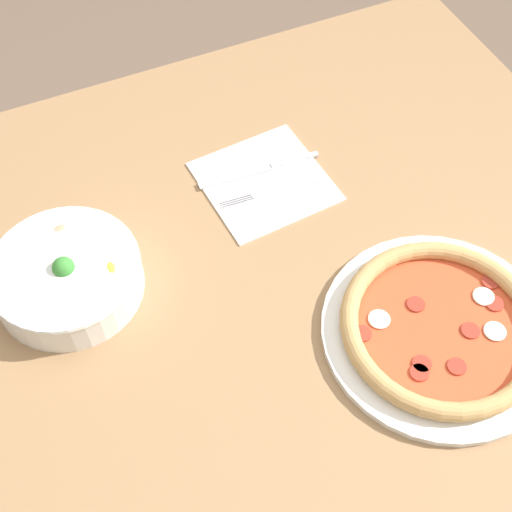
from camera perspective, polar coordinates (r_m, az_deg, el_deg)
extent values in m
plane|color=brown|center=(1.73, 3.48, -15.62)|extent=(8.00, 8.00, 0.00)
cube|color=#99724C|center=(1.08, 5.37, -2.33)|extent=(1.11, 1.07, 0.03)
cylinder|color=olive|center=(1.79, 10.61, 8.23)|extent=(0.06, 0.06, 0.71)
cylinder|color=olive|center=(1.61, -18.98, -1.93)|extent=(0.06, 0.06, 0.71)
cylinder|color=white|center=(1.04, 14.42, -5.90)|extent=(0.33, 0.33, 0.01)
torus|color=tan|center=(1.02, 14.63, -5.37)|extent=(0.28, 0.28, 0.03)
cylinder|color=#D14C28|center=(1.03, 14.52, -5.65)|extent=(0.25, 0.25, 0.01)
cylinder|color=#A83323|center=(1.07, 18.55, -3.64)|extent=(0.03, 0.03, 0.00)
cylinder|color=#A83323|center=(1.00, 15.77, -8.51)|extent=(0.03, 0.03, 0.00)
cylinder|color=#A83323|center=(1.00, 8.54, -6.13)|extent=(0.03, 0.03, 0.00)
cylinder|color=#A83323|center=(1.04, 12.67, -3.79)|extent=(0.03, 0.03, 0.00)
cylinder|color=#A83323|center=(1.04, 16.77, -5.73)|extent=(0.03, 0.03, 0.00)
cylinder|color=#A83323|center=(0.99, 13.13, -8.39)|extent=(0.03, 0.03, 0.00)
cylinder|color=#A83323|center=(1.09, 18.26, -1.95)|extent=(0.03, 0.03, 0.00)
cylinder|color=#A83323|center=(0.99, 12.94, -9.08)|extent=(0.03, 0.03, 0.00)
ellipsoid|color=silver|center=(1.04, 18.57, -5.71)|extent=(0.03, 0.03, 0.01)
ellipsoid|color=silver|center=(1.02, 9.82, -4.99)|extent=(0.03, 0.03, 0.01)
ellipsoid|color=silver|center=(1.07, 17.75, -3.09)|extent=(0.03, 0.03, 0.01)
cylinder|color=white|center=(1.06, -14.87, -1.62)|extent=(0.22, 0.22, 0.06)
torus|color=white|center=(1.04, -15.15, -0.88)|extent=(0.22, 0.22, 0.01)
ellipsoid|color=#998466|center=(1.02, -13.45, -3.41)|extent=(0.04, 0.04, 0.02)
ellipsoid|color=tan|center=(1.04, -18.63, -3.30)|extent=(0.03, 0.04, 0.02)
ellipsoid|color=tan|center=(1.05, -19.62, -2.52)|extent=(0.04, 0.04, 0.02)
ellipsoid|color=tan|center=(1.09, -15.36, 1.95)|extent=(0.03, 0.04, 0.02)
sphere|color=#388433|center=(1.04, -15.14, -0.90)|extent=(0.03, 0.03, 0.03)
ellipsoid|color=yellow|center=(1.03, -11.45, -1.14)|extent=(0.04, 0.02, 0.02)
cube|color=white|center=(1.18, 0.76, 6.01)|extent=(0.21, 0.21, 0.00)
cube|color=silver|center=(1.16, 2.59, 5.50)|extent=(0.02, 0.12, 0.00)
cube|color=silver|center=(1.15, -1.65, 4.57)|extent=(0.01, 0.05, 0.00)
cube|color=silver|center=(1.14, -1.58, 4.42)|extent=(0.01, 0.05, 0.00)
cube|color=silver|center=(1.14, -1.51, 4.26)|extent=(0.01, 0.05, 0.00)
cube|color=silver|center=(1.14, -1.44, 4.11)|extent=(0.01, 0.05, 0.00)
cube|color=silver|center=(1.21, 3.10, 7.68)|extent=(0.01, 0.08, 0.01)
cube|color=silver|center=(1.18, -1.66, 6.40)|extent=(0.02, 0.13, 0.00)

